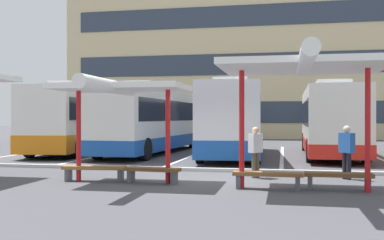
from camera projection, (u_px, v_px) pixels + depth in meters
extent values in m
plane|color=#47474C|center=(208.00, 179.00, 14.13)|extent=(160.00, 160.00, 0.00)
cube|color=#D1BC8C|center=(261.00, 51.00, 46.35)|extent=(36.28, 11.50, 17.14)
cube|color=#2D3847|center=(257.00, 112.00, 40.71)|extent=(33.37, 0.08, 1.89)
cube|color=#2D3847|center=(257.00, 64.00, 40.69)|extent=(33.37, 0.08, 1.89)
cube|color=#2D3847|center=(258.00, 15.00, 40.67)|extent=(33.37, 0.08, 1.89)
cube|color=silver|center=(78.00, 119.00, 24.94)|extent=(3.45, 10.32, 3.07)
cube|color=orange|center=(78.00, 140.00, 24.95)|extent=(3.50, 10.37, 0.83)
cube|color=black|center=(78.00, 110.00, 24.94)|extent=(3.40, 9.52, 1.03)
cube|color=black|center=(105.00, 113.00, 29.95)|extent=(2.16, 0.29, 1.84)
cube|color=silver|center=(70.00, 86.00, 23.68)|extent=(1.69, 2.34, 0.36)
cylinder|color=black|center=(80.00, 140.00, 28.51)|extent=(0.40, 1.02, 1.00)
cylinder|color=black|center=(116.00, 140.00, 28.29)|extent=(0.40, 1.02, 1.00)
cylinder|color=black|center=(30.00, 147.00, 21.61)|extent=(0.40, 1.02, 1.00)
cylinder|color=black|center=(76.00, 147.00, 21.39)|extent=(0.40, 1.02, 1.00)
cube|color=silver|center=(153.00, 119.00, 24.60)|extent=(3.01, 11.89, 3.03)
cube|color=#194C9E|center=(153.00, 142.00, 24.60)|extent=(3.06, 11.93, 0.66)
cube|color=black|center=(153.00, 111.00, 24.59)|extent=(3.00, 10.95, 1.03)
cube|color=black|center=(182.00, 113.00, 30.29)|extent=(2.17, 0.18, 1.82)
cube|color=silver|center=(143.00, 86.00, 23.16)|extent=(1.58, 2.27, 0.36)
cylinder|color=black|center=(158.00, 140.00, 29.04)|extent=(0.35, 1.01, 1.00)
cylinder|color=black|center=(193.00, 140.00, 28.50)|extent=(0.35, 1.01, 1.00)
cylinder|color=black|center=(98.00, 148.00, 20.71)|extent=(0.35, 1.01, 1.00)
cylinder|color=black|center=(145.00, 149.00, 20.16)|extent=(0.35, 1.01, 1.00)
cube|color=silver|center=(232.00, 119.00, 22.65)|extent=(3.30, 11.05, 3.05)
cube|color=#194C9E|center=(232.00, 143.00, 22.65)|extent=(3.34, 11.09, 0.74)
cube|color=black|center=(232.00, 111.00, 22.65)|extent=(3.27, 10.18, 1.13)
cube|color=black|center=(235.00, 113.00, 28.02)|extent=(2.22, 0.24, 1.83)
cube|color=silver|center=(231.00, 82.00, 21.29)|extent=(1.67, 2.30, 0.36)
cylinder|color=black|center=(214.00, 142.00, 26.62)|extent=(0.37, 1.02, 1.00)
cylinder|color=black|center=(255.00, 142.00, 26.33)|extent=(0.37, 1.02, 1.00)
cylinder|color=black|center=(200.00, 151.00, 18.98)|extent=(0.37, 1.02, 1.00)
cylinder|color=black|center=(257.00, 152.00, 18.69)|extent=(0.37, 1.02, 1.00)
cube|color=silver|center=(331.00, 120.00, 22.59)|extent=(2.60, 10.43, 2.95)
cube|color=red|center=(331.00, 145.00, 22.60)|extent=(2.64, 10.47, 0.57)
cube|color=black|center=(331.00, 113.00, 22.59)|extent=(2.61, 9.59, 1.16)
cube|color=black|center=(323.00, 114.00, 27.64)|extent=(2.15, 0.11, 1.77)
cube|color=silver|center=(333.00, 85.00, 21.31)|extent=(1.50, 2.22, 0.36)
cylinder|color=black|center=(305.00, 142.00, 26.35)|extent=(0.31, 1.00, 1.00)
cylinder|color=black|center=(346.00, 142.00, 25.88)|extent=(0.31, 1.00, 1.00)
cylinder|color=black|center=(310.00, 151.00, 19.32)|extent=(0.31, 1.00, 1.00)
cylinder|color=black|center=(366.00, 151.00, 18.85)|extent=(0.31, 1.00, 1.00)
cube|color=white|center=(37.00, 152.00, 25.29)|extent=(0.16, 14.00, 0.01)
cube|color=white|center=(113.00, 153.00, 24.44)|extent=(0.16, 14.00, 0.01)
cube|color=white|center=(195.00, 154.00, 23.58)|extent=(0.16, 14.00, 0.01)
cube|color=white|center=(282.00, 156.00, 22.73)|extent=(0.16, 14.00, 0.01)
cube|color=white|center=(376.00, 157.00, 21.87)|extent=(0.16, 14.00, 0.01)
cylinder|color=red|center=(79.00, 136.00, 13.67)|extent=(0.14, 0.14, 2.68)
cylinder|color=red|center=(168.00, 137.00, 13.14)|extent=(0.14, 0.14, 2.68)
cube|color=white|center=(122.00, 88.00, 13.39)|extent=(3.73, 2.40, 0.17)
cylinder|color=white|center=(109.00, 86.00, 12.36)|extent=(0.36, 3.73, 0.36)
cube|color=brown|center=(94.00, 168.00, 13.66)|extent=(1.92, 0.61, 0.10)
cube|color=#4C4C51|center=(68.00, 175.00, 13.74)|extent=(0.15, 0.35, 0.35)
cube|color=#4C4C51|center=(121.00, 176.00, 13.59)|extent=(0.15, 0.35, 0.35)
cube|color=brown|center=(152.00, 169.00, 13.23)|extent=(1.66, 0.56, 0.10)
cube|color=#4C4C51|center=(131.00, 176.00, 13.42)|extent=(0.15, 0.35, 0.35)
cube|color=#4C4C51|center=(174.00, 178.00, 13.05)|extent=(0.15, 0.35, 0.35)
cylinder|color=red|center=(242.00, 130.00, 12.25)|extent=(0.14, 0.14, 3.13)
cylinder|color=red|center=(368.00, 130.00, 11.64)|extent=(0.14, 0.14, 3.13)
cube|color=white|center=(303.00, 66.00, 11.94)|extent=(4.17, 3.31, 0.17)
cylinder|color=white|center=(306.00, 60.00, 10.46)|extent=(0.36, 4.17, 0.36)
cube|color=brown|center=(268.00, 174.00, 12.14)|extent=(1.84, 0.45, 0.10)
cube|color=#4C4C51|center=(239.00, 182.00, 12.31)|extent=(0.13, 0.34, 0.35)
cube|color=#4C4C51|center=(298.00, 183.00, 11.98)|extent=(0.13, 0.34, 0.35)
cube|color=brown|center=(338.00, 175.00, 11.95)|extent=(1.74, 0.48, 0.10)
cube|color=#4C4C51|center=(310.00, 183.00, 12.12)|extent=(0.13, 0.34, 0.35)
cube|color=#4C4C51|center=(368.00, 184.00, 11.79)|extent=(0.13, 0.34, 0.35)
cube|color=#ADADA8|center=(217.00, 170.00, 16.06)|extent=(44.00, 0.24, 0.12)
cylinder|color=black|center=(345.00, 166.00, 14.13)|extent=(0.14, 0.14, 0.81)
cylinder|color=black|center=(349.00, 166.00, 13.98)|extent=(0.14, 0.14, 0.81)
cube|color=#2659A5|center=(347.00, 143.00, 14.05)|extent=(0.47, 0.51, 0.61)
sphere|color=beige|center=(347.00, 129.00, 14.05)|extent=(0.22, 0.22, 0.22)
cylinder|color=brown|center=(257.00, 165.00, 14.49)|extent=(0.14, 0.14, 0.79)
cylinder|color=brown|center=(254.00, 165.00, 14.38)|extent=(0.14, 0.14, 0.79)
cube|color=silver|center=(256.00, 143.00, 14.43)|extent=(0.44, 0.50, 0.59)
sphere|color=tan|center=(256.00, 130.00, 14.43)|extent=(0.21, 0.21, 0.21)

